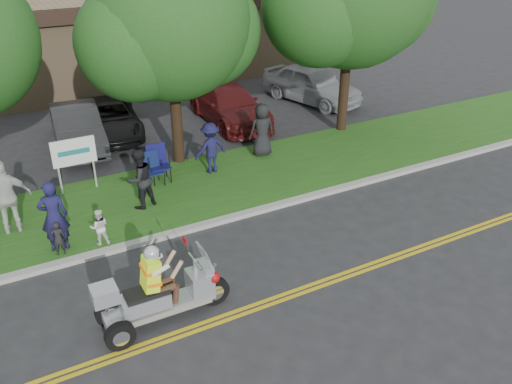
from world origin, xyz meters
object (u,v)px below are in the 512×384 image
lawn_chair_a (152,166)px  parked_car_right (229,105)px  lawn_chair_b (158,161)px  parked_car_left (77,128)px  parked_car_mid (109,118)px  trike_scooter (158,296)px  spectator_adult_right (7,197)px  spectator_adult_left (54,216)px  spectator_adult_mid (140,179)px  parked_car_far_right (311,84)px

lawn_chair_a → parked_car_right: (4.54, 4.00, 0.03)m
lawn_chair_b → parked_car_left: parked_car_left is taller
parked_car_mid → parked_car_right: 4.61m
trike_scooter → parked_car_right: bearing=57.7°
trike_scooter → spectator_adult_right: size_ratio=1.42×
spectator_adult_right → trike_scooter: bearing=116.2°
lawn_chair_a → parked_car_left: parked_car_left is taller
spectator_adult_left → spectator_adult_mid: (2.47, 1.09, -0.06)m
spectator_adult_left → parked_car_mid: 7.95m
lawn_chair_a → spectator_adult_mid: size_ratio=0.59×
lawn_chair_b → spectator_adult_left: (-3.47, -2.47, 0.28)m
spectator_adult_mid → spectator_adult_left: bearing=4.9°
trike_scooter → parked_car_left: (0.61, 10.16, 0.08)m
lawn_chair_a → parked_car_far_right: bearing=22.3°
trike_scooter → spectator_adult_left: bearing=110.6°
parked_car_mid → spectator_adult_left: bearing=-106.0°
spectator_adult_right → parked_car_mid: bearing=-122.5°
lawn_chair_a → parked_car_mid: bearing=84.4°
lawn_chair_b → spectator_adult_mid: 1.72m
trike_scooter → spectator_adult_left: 3.87m
lawn_chair_a → lawn_chair_b: (0.26, 0.17, 0.07)m
spectator_adult_left → parked_car_right: bearing=-132.3°
spectator_adult_right → parked_car_mid: size_ratio=0.44×
lawn_chair_a → spectator_adult_mid: bearing=-126.5°
trike_scooter → spectator_adult_mid: trike_scooter is taller
parked_car_right → spectator_adult_mid: bearing=-133.7°
lawn_chair_b → parked_car_far_right: parked_car_far_right is taller
trike_scooter → spectator_adult_right: bearing=114.2°
spectator_adult_left → parked_car_right: size_ratio=0.38×
spectator_adult_right → spectator_adult_mid: bearing=177.0°
lawn_chair_b → spectator_adult_mid: size_ratio=0.66×
parked_car_right → parked_car_far_right: 4.31m
lawn_chair_b → parked_car_far_right: 9.63m
spectator_adult_mid → parked_car_left: (-0.54, 5.45, -0.23)m
spectator_adult_mid → parked_car_mid: spectator_adult_mid is taller
spectator_adult_left → spectator_adult_right: 1.67m
trike_scooter → parked_car_far_right: trike_scooter is taller
parked_car_right → parked_car_far_right: bearing=9.5°
trike_scooter → spectator_adult_right: spectator_adult_right is taller
trike_scooter → parked_car_mid: bearing=80.6°
spectator_adult_right → parked_car_right: size_ratio=0.41×
spectator_adult_left → parked_car_right: spectator_adult_left is taller
lawn_chair_b → spectator_adult_left: spectator_adult_left is taller
parked_car_right → spectator_adult_right: bearing=-148.8°
lawn_chair_a → parked_car_mid: parked_car_mid is taller
lawn_chair_a → parked_car_right: size_ratio=0.21×
lawn_chair_a → spectator_adult_left: bearing=-149.5°
spectator_adult_right → parked_car_mid: spectator_adult_right is taller
parked_car_far_right → trike_scooter: bearing=-151.0°
spectator_adult_mid → lawn_chair_b: bearing=-144.6°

